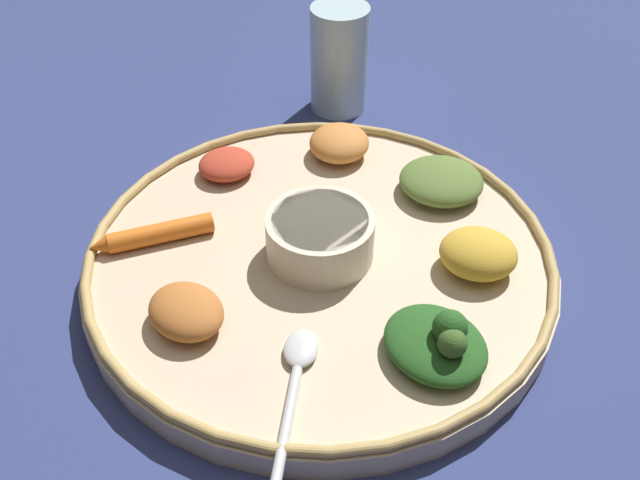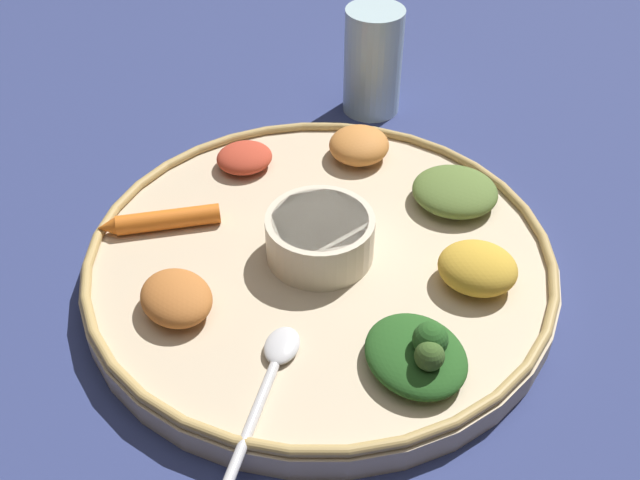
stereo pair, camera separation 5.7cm
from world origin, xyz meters
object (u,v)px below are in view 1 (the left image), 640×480
Objects in this scene: center_bowl at (320,235)px; carrot_near_spoon at (153,234)px; spoon at (293,390)px; greens_pile at (438,342)px; drinking_glass at (339,66)px.

center_bowl is 0.85× the size of carrot_near_spoon.
greens_pile reaches higher than spoon.
drinking_glass reaches higher than spoon.
center_bowl reaches higher than spoon.
drinking_glass reaches higher than greens_pile.
spoon is 1.41× the size of carrot_near_spoon.
drinking_glass reaches higher than carrot_near_spoon.
spoon is 0.10m from greens_pile.
drinking_glass is at bearing -119.75° from spoon.
carrot_near_spoon is at bearing -76.60° from spoon.
center_bowl is 0.14m from spoon.
center_bowl is at bearing 61.29° from drinking_glass.
carrot_near_spoon is (0.15, -0.19, -0.01)m from greens_pile.
greens_pile is (-0.10, 0.01, 0.01)m from spoon.
center_bowl is at bearing -76.46° from greens_pile.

